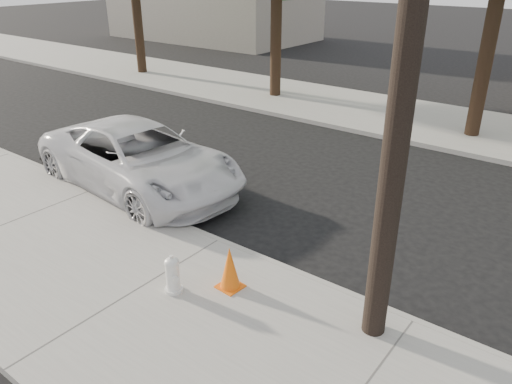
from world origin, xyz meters
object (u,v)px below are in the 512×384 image
at_px(police_cruiser, 139,158).
at_px(utility_pole, 413,8).
at_px(traffic_cone, 230,268).
at_px(fire_hydrant, 173,275).

bearing_deg(police_cruiser, utility_pole, -97.26).
bearing_deg(police_cruiser, traffic_cone, -108.61).
bearing_deg(traffic_cone, utility_pole, 11.52).
distance_m(police_cruiser, fire_hydrant, 4.75).
xyz_separation_m(utility_pole, traffic_cone, (-2.39, -0.49, -4.17)).
height_order(police_cruiser, traffic_cone, police_cruiser).
bearing_deg(fire_hydrant, utility_pole, 42.40).
relative_size(fire_hydrant, traffic_cone, 0.83).
bearing_deg(utility_pole, police_cruiser, 167.68).
xyz_separation_m(utility_pole, police_cruiser, (-6.98, 1.52, -3.89)).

